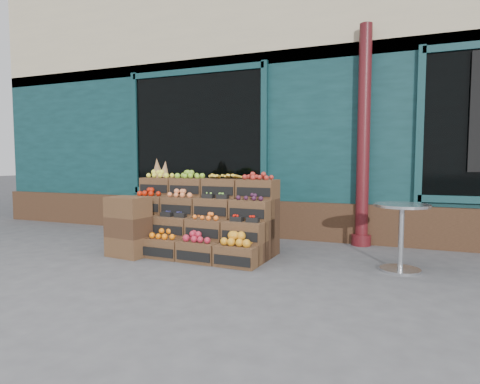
% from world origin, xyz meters
% --- Properties ---
extents(ground, '(60.00, 60.00, 0.00)m').
position_xyz_m(ground, '(0.00, 0.00, 0.00)').
color(ground, '#49494C').
rests_on(ground, ground).
extents(shop_facade, '(12.00, 6.24, 4.80)m').
position_xyz_m(shop_facade, '(0.00, 5.11, 2.40)').
color(shop_facade, '#0F3033').
rests_on(shop_facade, ground).
extents(crate_display, '(2.11, 1.11, 1.29)m').
position_xyz_m(crate_display, '(-0.84, 0.76, 0.40)').
color(crate_display, '#4C321E').
rests_on(crate_display, ground).
extents(spare_crates, '(0.57, 0.43, 0.78)m').
position_xyz_m(spare_crates, '(-1.59, 0.22, 0.39)').
color(spare_crates, '#4C321E').
rests_on(spare_crates, ground).
extents(bistro_table, '(0.61, 0.61, 0.77)m').
position_xyz_m(bistro_table, '(1.73, 0.75, 0.48)').
color(bistro_table, '#B3B4BA').
rests_on(bistro_table, ground).
extents(shopkeeper, '(0.78, 0.61, 1.88)m').
position_xyz_m(shopkeeper, '(-1.11, 2.62, 0.94)').
color(shopkeeper, '#1E6B35').
rests_on(shopkeeper, ground).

